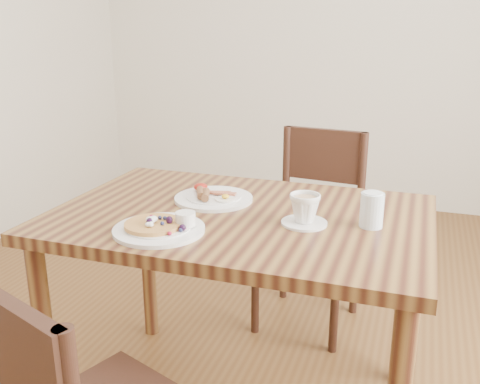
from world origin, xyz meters
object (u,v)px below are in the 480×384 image
(pancake_plate, at_px, (160,227))
(teacup_saucer, at_px, (305,210))
(breakfast_plate, at_px, (212,197))
(water_glass, at_px, (372,210))
(chair_far, at_px, (313,219))
(dining_table, at_px, (240,241))

(pancake_plate, xyz_separation_m, teacup_saucer, (0.39, 0.20, 0.03))
(breakfast_plate, height_order, teacup_saucer, teacup_saucer)
(breakfast_plate, distance_m, water_glass, 0.55)
(pancake_plate, height_order, water_glass, water_glass)
(chair_far, bearing_deg, teacup_saucer, 104.79)
(pancake_plate, bearing_deg, teacup_saucer, 27.00)
(dining_table, distance_m, pancake_plate, 0.31)
(chair_far, height_order, water_glass, chair_far)
(chair_far, relative_size, breakfast_plate, 3.26)
(pancake_plate, xyz_separation_m, water_glass, (0.58, 0.24, 0.04))
(chair_far, bearing_deg, pancake_plate, 79.94)
(pancake_plate, relative_size, teacup_saucer, 1.93)
(teacup_saucer, bearing_deg, water_glass, 12.98)
(chair_far, distance_m, pancake_plate, 1.02)
(dining_table, distance_m, chair_far, 0.73)
(dining_table, height_order, teacup_saucer, teacup_saucer)
(dining_table, bearing_deg, water_glass, 1.44)
(dining_table, relative_size, pancake_plate, 4.44)
(teacup_saucer, distance_m, water_glass, 0.20)
(pancake_plate, relative_size, breakfast_plate, 1.00)
(dining_table, height_order, water_glass, water_glass)
(dining_table, height_order, chair_far, chair_far)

